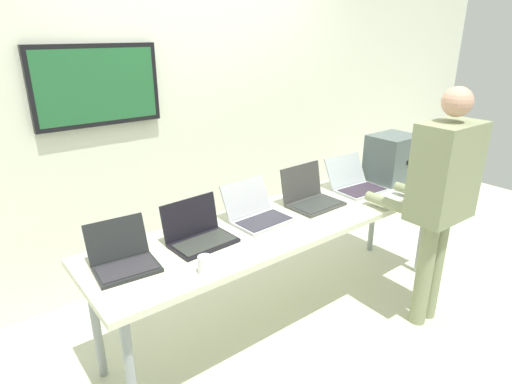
{
  "coord_description": "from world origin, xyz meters",
  "views": [
    {
      "loc": [
        -1.79,
        -1.9,
        1.94
      ],
      "look_at": [
        -0.2,
        0.12,
        0.96
      ],
      "focal_mm": 29.95,
      "sensor_mm": 36.0,
      "label": 1
    }
  ],
  "objects_px": {
    "laptop_station_0": "(123,257)",
    "laptop_station_1": "(198,233)",
    "laptop_station_2": "(256,212)",
    "person": "(441,189)",
    "coffee_mug": "(205,264)",
    "workbench": "(290,224)",
    "equipment_box": "(392,158)",
    "laptop_station_3": "(310,196)",
    "laptop_station_4": "(355,183)"
  },
  "relations": [
    {
      "from": "coffee_mug",
      "to": "equipment_box",
      "type": "bearing_deg",
      "value": 8.33
    },
    {
      "from": "laptop_station_2",
      "to": "laptop_station_1",
      "type": "bearing_deg",
      "value": -176.02
    },
    {
      "from": "laptop_station_0",
      "to": "coffee_mug",
      "type": "distance_m",
      "value": 0.44
    },
    {
      "from": "laptop_station_0",
      "to": "laptop_station_2",
      "type": "xyz_separation_m",
      "value": [
        0.91,
        0.03,
        0.0
      ]
    },
    {
      "from": "person",
      "to": "coffee_mug",
      "type": "relative_size",
      "value": 17.83
    },
    {
      "from": "laptop_station_0",
      "to": "laptop_station_1",
      "type": "xyz_separation_m",
      "value": [
        0.46,
        0.0,
        0.0
      ]
    },
    {
      "from": "person",
      "to": "laptop_station_3",
      "type": "bearing_deg",
      "value": 124.57
    },
    {
      "from": "laptop_station_1",
      "to": "laptop_station_3",
      "type": "bearing_deg",
      "value": 0.65
    },
    {
      "from": "laptop_station_1",
      "to": "laptop_station_4",
      "type": "height_order",
      "value": "laptop_station_1"
    },
    {
      "from": "laptop_station_0",
      "to": "laptop_station_1",
      "type": "relative_size",
      "value": 0.9
    },
    {
      "from": "laptop_station_4",
      "to": "coffee_mug",
      "type": "distance_m",
      "value": 1.59
    },
    {
      "from": "workbench",
      "to": "coffee_mug",
      "type": "distance_m",
      "value": 0.86
    },
    {
      "from": "coffee_mug",
      "to": "workbench",
      "type": "bearing_deg",
      "value": 16.94
    },
    {
      "from": "workbench",
      "to": "laptop_station_3",
      "type": "bearing_deg",
      "value": 16.26
    },
    {
      "from": "laptop_station_2",
      "to": "laptop_station_0",
      "type": "bearing_deg",
      "value": -177.96
    },
    {
      "from": "equipment_box",
      "to": "laptop_station_4",
      "type": "height_order",
      "value": "equipment_box"
    },
    {
      "from": "workbench",
      "to": "laptop_station_4",
      "type": "height_order",
      "value": "laptop_station_4"
    },
    {
      "from": "equipment_box",
      "to": "laptop_station_3",
      "type": "xyz_separation_m",
      "value": [
        -0.88,
        0.04,
        -0.13
      ]
    },
    {
      "from": "laptop_station_0",
      "to": "laptop_station_3",
      "type": "relative_size",
      "value": 0.9
    },
    {
      "from": "person",
      "to": "laptop_station_2",
      "type": "bearing_deg",
      "value": 142.93
    },
    {
      "from": "laptop_station_4",
      "to": "person",
      "type": "distance_m",
      "value": 0.71
    },
    {
      "from": "equipment_box",
      "to": "laptop_station_1",
      "type": "relative_size",
      "value": 0.99
    },
    {
      "from": "laptop_station_0",
      "to": "laptop_station_2",
      "type": "relative_size",
      "value": 0.91
    },
    {
      "from": "coffee_mug",
      "to": "laptop_station_3",
      "type": "bearing_deg",
      "value": 16.78
    },
    {
      "from": "equipment_box",
      "to": "person",
      "type": "height_order",
      "value": "person"
    },
    {
      "from": "laptop_station_0",
      "to": "coffee_mug",
      "type": "bearing_deg",
      "value": -45.7
    },
    {
      "from": "laptop_station_3",
      "to": "coffee_mug",
      "type": "distance_m",
      "value": 1.12
    },
    {
      "from": "laptop_station_4",
      "to": "equipment_box",
      "type": "bearing_deg",
      "value": -5.21
    },
    {
      "from": "person",
      "to": "workbench",
      "type": "bearing_deg",
      "value": 139.67
    },
    {
      "from": "laptop_station_3",
      "to": "person",
      "type": "xyz_separation_m",
      "value": [
        0.48,
        -0.69,
        0.15
      ]
    },
    {
      "from": "laptop_station_4",
      "to": "laptop_station_1",
      "type": "bearing_deg",
      "value": -179.63
    },
    {
      "from": "laptop_station_3",
      "to": "equipment_box",
      "type": "bearing_deg",
      "value": -2.44
    },
    {
      "from": "laptop_station_2",
      "to": "coffee_mug",
      "type": "distance_m",
      "value": 0.7
    },
    {
      "from": "laptop_station_2",
      "to": "person",
      "type": "height_order",
      "value": "person"
    },
    {
      "from": "laptop_station_2",
      "to": "person",
      "type": "xyz_separation_m",
      "value": [
        0.95,
        -0.72,
        0.15
      ]
    },
    {
      "from": "laptop_station_3",
      "to": "laptop_station_1",
      "type": "bearing_deg",
      "value": -179.35
    },
    {
      "from": "workbench",
      "to": "laptop_station_4",
      "type": "relative_size",
      "value": 7.04
    },
    {
      "from": "laptop_station_2",
      "to": "coffee_mug",
      "type": "bearing_deg",
      "value": -150.31
    },
    {
      "from": "workbench",
      "to": "laptop_station_2",
      "type": "xyz_separation_m",
      "value": [
        -0.22,
        0.09,
        0.11
      ]
    },
    {
      "from": "laptop_station_1",
      "to": "coffee_mug",
      "type": "distance_m",
      "value": 0.35
    },
    {
      "from": "laptop_station_0",
      "to": "laptop_station_3",
      "type": "height_order",
      "value": "laptop_station_3"
    },
    {
      "from": "workbench",
      "to": "laptop_station_1",
      "type": "xyz_separation_m",
      "value": [
        -0.67,
        0.06,
        0.11
      ]
    },
    {
      "from": "equipment_box",
      "to": "coffee_mug",
      "type": "height_order",
      "value": "equipment_box"
    },
    {
      "from": "person",
      "to": "coffee_mug",
      "type": "distance_m",
      "value": 1.6
    },
    {
      "from": "laptop_station_1",
      "to": "laptop_station_2",
      "type": "relative_size",
      "value": 1.01
    },
    {
      "from": "laptop_station_1",
      "to": "person",
      "type": "bearing_deg",
      "value": -26.01
    },
    {
      "from": "person",
      "to": "laptop_station_0",
      "type": "bearing_deg",
      "value": 159.8
    },
    {
      "from": "equipment_box",
      "to": "laptop_station_1",
      "type": "bearing_deg",
      "value": 179.14
    },
    {
      "from": "laptop_station_4",
      "to": "person",
      "type": "bearing_deg",
      "value": -90.41
    },
    {
      "from": "laptop_station_1",
      "to": "laptop_station_2",
      "type": "distance_m",
      "value": 0.46
    }
  ]
}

